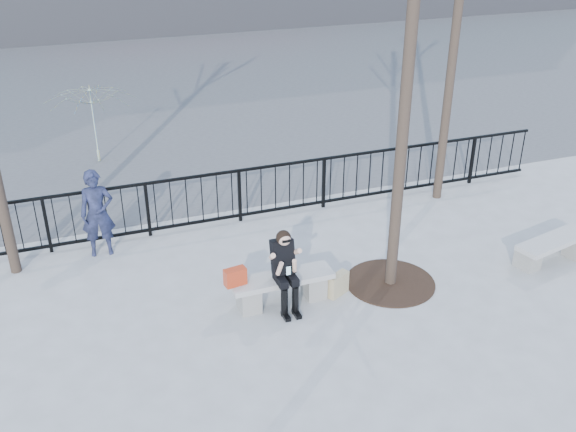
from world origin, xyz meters
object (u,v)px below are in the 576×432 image
object	(u,v)px
bench_main	(282,286)
seated_woman	(285,271)
bench_second	(554,247)
standing_man	(97,213)

from	to	relation	value
bench_main	seated_woman	world-z (taller)	seated_woman
bench_second	seated_woman	size ratio (longest dim) A/B	1.20
seated_woman	standing_man	xyz separation A→B (m)	(-2.52, 2.78, 0.14)
bench_second	seated_woman	world-z (taller)	seated_woman
bench_second	seated_woman	xyz separation A→B (m)	(-4.92, 0.32, 0.38)
bench_main	bench_second	xyz separation A→B (m)	(4.92, -0.48, -0.01)
bench_main	standing_man	bearing A→B (deg)	133.94
bench_second	standing_man	xyz separation A→B (m)	(-7.44, 3.09, 0.52)
bench_main	bench_second	size ratio (longest dim) A/B	1.03
seated_woman	standing_man	world-z (taller)	standing_man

